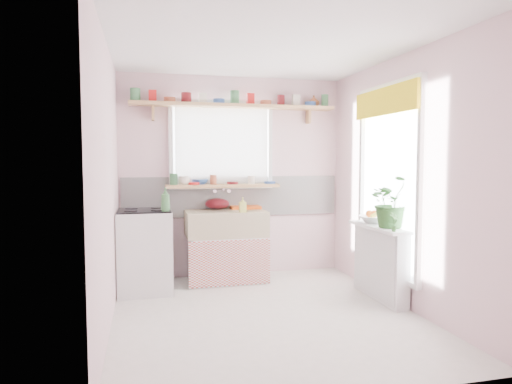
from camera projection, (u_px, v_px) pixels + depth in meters
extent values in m
plane|color=white|center=(266.00, 315.00, 4.31)|extent=(3.20, 3.20, 0.00)
plane|color=white|center=(266.00, 45.00, 4.13)|extent=(3.20, 3.20, 0.00)
plane|color=silver|center=(233.00, 177.00, 5.77)|extent=(2.80, 0.00, 2.80)
plane|color=silver|center=(337.00, 196.00, 2.67)|extent=(2.80, 0.00, 2.80)
plane|color=silver|center=(108.00, 185.00, 3.89)|extent=(0.00, 3.20, 3.20)
plane|color=silver|center=(401.00, 181.00, 4.56)|extent=(0.00, 3.20, 3.20)
cube|color=white|center=(233.00, 196.00, 5.77)|extent=(2.74, 0.03, 0.50)
cube|color=#C98288|center=(233.00, 212.00, 5.78)|extent=(2.74, 0.02, 0.12)
cube|color=white|center=(221.00, 145.00, 5.70)|extent=(1.20, 0.01, 1.00)
cube|color=white|center=(222.00, 145.00, 5.64)|extent=(1.15, 0.02, 0.95)
cube|color=white|center=(390.00, 180.00, 4.75)|extent=(0.01, 1.10, 1.90)
cube|color=yellow|center=(384.00, 101.00, 4.67)|extent=(0.03, 1.20, 0.28)
cube|color=white|center=(226.00, 258.00, 5.51)|extent=(0.85, 0.55, 0.55)
cube|color=#CA433B|center=(230.00, 263.00, 5.24)|extent=(0.95, 0.02, 0.53)
cube|color=beige|center=(226.00, 223.00, 5.48)|extent=(0.95, 0.55, 0.30)
cylinder|color=silver|center=(222.00, 189.00, 5.70)|extent=(0.03, 0.22, 0.03)
cube|color=white|center=(145.00, 252.00, 5.03)|extent=(0.58, 0.58, 0.90)
cube|color=black|center=(144.00, 211.00, 5.00)|extent=(0.56, 0.56, 0.02)
cylinder|color=black|center=(131.00, 211.00, 4.83)|extent=(0.14, 0.14, 0.01)
cylinder|color=black|center=(158.00, 210.00, 4.90)|extent=(0.14, 0.14, 0.01)
cylinder|color=black|center=(131.00, 208.00, 5.10)|extent=(0.14, 0.14, 0.01)
cylinder|color=black|center=(157.00, 208.00, 5.17)|extent=(0.14, 0.14, 0.01)
cube|color=white|center=(380.00, 263.00, 4.79)|extent=(0.15, 0.90, 0.75)
cube|color=white|center=(378.00, 227.00, 4.75)|extent=(0.22, 0.95, 0.03)
cube|color=tan|center=(223.00, 186.00, 5.63)|extent=(1.40, 0.22, 0.04)
cube|color=tan|center=(235.00, 106.00, 5.58)|extent=(2.52, 0.24, 0.04)
cylinder|color=#3F7F4C|center=(135.00, 96.00, 5.30)|extent=(0.11, 0.11, 0.12)
cylinder|color=red|center=(153.00, 97.00, 5.34)|extent=(0.11, 0.11, 0.12)
cylinder|color=#A55133|center=(170.00, 100.00, 5.39)|extent=(0.11, 0.11, 0.06)
cylinder|color=#590F14|center=(186.00, 98.00, 5.44)|extent=(0.11, 0.11, 0.12)
cylinder|color=silver|center=(203.00, 98.00, 5.48)|extent=(0.11, 0.11, 0.12)
cylinder|color=#3359A5|center=(219.00, 101.00, 5.53)|extent=(0.11, 0.11, 0.06)
cylinder|color=#3F7F4C|center=(235.00, 99.00, 5.58)|extent=(0.11, 0.11, 0.12)
cylinder|color=red|center=(250.00, 100.00, 5.63)|extent=(0.11, 0.11, 0.12)
cylinder|color=#A55133|center=(266.00, 103.00, 5.67)|extent=(0.11, 0.11, 0.06)
cylinder|color=#590F14|center=(281.00, 101.00, 5.72)|extent=(0.11, 0.11, 0.12)
cylinder|color=silver|center=(296.00, 101.00, 5.77)|extent=(0.11, 0.11, 0.12)
cylinder|color=#3359A5|center=(310.00, 104.00, 5.82)|extent=(0.11, 0.11, 0.06)
cylinder|color=#3F7F4C|center=(325.00, 102.00, 5.86)|extent=(0.11, 0.11, 0.12)
cylinder|color=#3F7F4C|center=(172.00, 180.00, 5.47)|extent=(0.11, 0.11, 0.12)
cylinder|color=red|center=(193.00, 180.00, 5.53)|extent=(0.11, 0.11, 0.12)
cylinder|color=#A55133|center=(213.00, 182.00, 5.59)|extent=(0.11, 0.11, 0.06)
cylinder|color=#590F14|center=(233.00, 179.00, 5.65)|extent=(0.11, 0.11, 0.12)
cylinder|color=silver|center=(252.00, 179.00, 5.71)|extent=(0.11, 0.11, 0.12)
cylinder|color=#3359A5|center=(271.00, 181.00, 5.77)|extent=(0.11, 0.11, 0.06)
cube|color=#FA5E16|center=(245.00, 207.00, 5.73)|extent=(0.38, 0.29, 0.04)
ellipsoid|color=#510E15|center=(217.00, 204.00, 5.64)|extent=(0.40, 0.40, 0.14)
imported|color=#2B5A24|center=(392.00, 202.00, 4.59)|extent=(0.52, 0.46, 0.53)
imported|color=silver|center=(374.00, 219.00, 4.96)|extent=(0.38, 0.38, 0.08)
imported|color=#2D5C24|center=(394.00, 222.00, 4.34)|extent=(0.12, 0.10, 0.19)
imported|color=#DADD62|center=(243.00, 205.00, 5.31)|extent=(0.09, 0.09, 0.18)
imported|color=silver|center=(184.00, 181.00, 5.49)|extent=(0.17, 0.17, 0.10)
imported|color=#3461A9|center=(200.00, 182.00, 5.61)|extent=(0.25, 0.25, 0.06)
imported|color=#AA5C34|center=(314.00, 101.00, 5.89)|extent=(0.18, 0.18, 0.15)
imported|color=#3E7C44|center=(165.00, 199.00, 4.83)|extent=(0.10, 0.10, 0.25)
sphere|color=orange|center=(374.00, 214.00, 4.95)|extent=(0.08, 0.08, 0.08)
sphere|color=orange|center=(378.00, 213.00, 4.99)|extent=(0.08, 0.08, 0.08)
sphere|color=orange|center=(369.00, 214.00, 4.96)|extent=(0.08, 0.08, 0.08)
cylinder|color=yellow|center=(378.00, 213.00, 4.91)|extent=(0.18, 0.04, 0.10)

